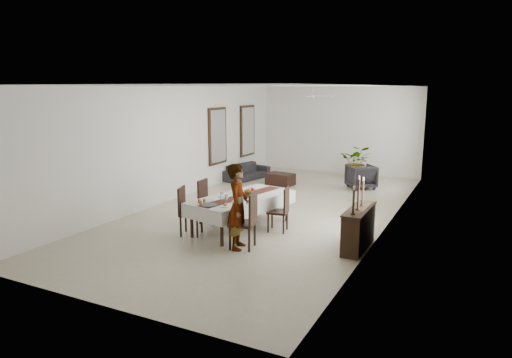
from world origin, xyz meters
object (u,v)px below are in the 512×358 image
(dining_table_top, at_px, (242,198))
(red_pitcher, at_px, (238,189))
(sideboard_body, at_px, (358,229))
(sofa, at_px, (247,172))
(woman, at_px, (238,207))

(dining_table_top, bearing_deg, red_pitcher, 149.04)
(sideboard_body, xyz_separation_m, sofa, (-5.28, 5.25, -0.13))
(red_pitcher, bearing_deg, woman, -61.06)
(dining_table_top, xyz_separation_m, woman, (0.54, -1.16, 0.13))
(red_pitcher, relative_size, sideboard_body, 0.15)
(red_pitcher, xyz_separation_m, sofa, (-2.38, 4.94, -0.59))
(red_pitcher, relative_size, sofa, 0.11)
(dining_table_top, bearing_deg, sideboard_body, 10.00)
(sideboard_body, bearing_deg, woman, -153.92)
(dining_table_top, bearing_deg, sofa, 129.07)
(sideboard_body, bearing_deg, dining_table_top, 177.69)
(dining_table_top, xyz_separation_m, sideboard_body, (2.69, -0.11, -0.32))
(red_pitcher, distance_m, woman, 1.55)
(dining_table_top, height_order, sideboard_body, sideboard_body)
(dining_table_top, relative_size, red_pitcher, 12.00)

